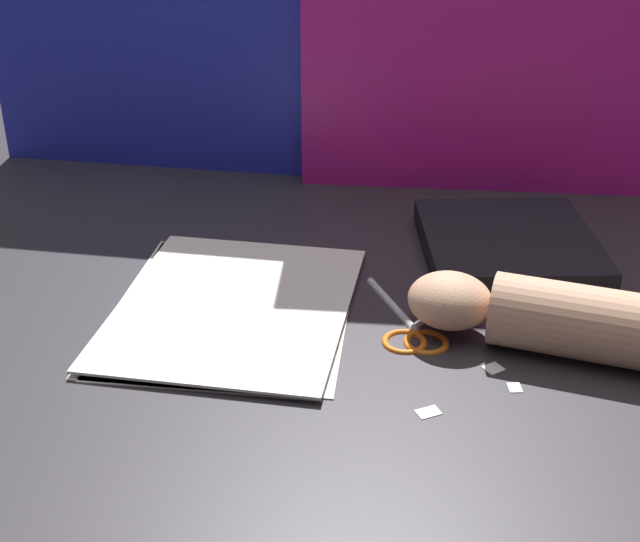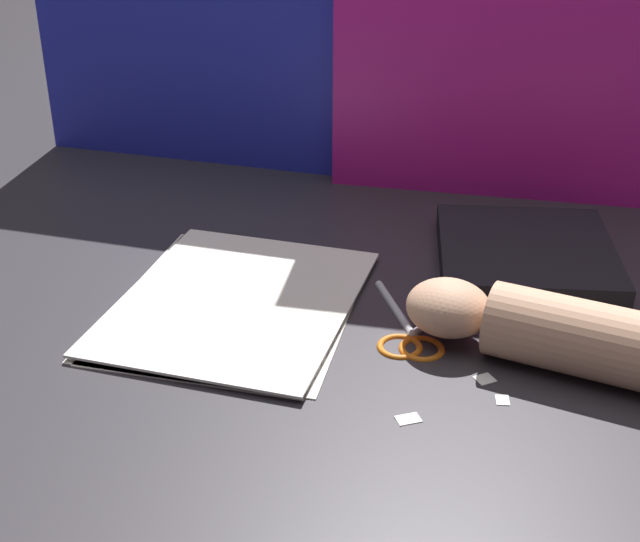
% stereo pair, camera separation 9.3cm
% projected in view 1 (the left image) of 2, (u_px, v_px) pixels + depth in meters
% --- Properties ---
extents(ground_plane, '(6.00, 6.00, 0.00)m').
position_uv_depth(ground_plane, '(321.00, 329.00, 0.94)').
color(ground_plane, '#2D2B30').
extents(backdrop_panel_left, '(0.82, 0.04, 0.43)m').
position_uv_depth(backdrop_panel_left, '(261.00, 28.00, 1.25)').
color(backdrop_panel_left, '#2833D1').
rests_on(backdrop_panel_left, ground_plane).
extents(paper_stack, '(0.28, 0.33, 0.01)m').
position_uv_depth(paper_stack, '(232.00, 307.00, 0.98)').
color(paper_stack, white).
rests_on(paper_stack, ground_plane).
extents(book_closed, '(0.25, 0.26, 0.03)m').
position_uv_depth(book_closed, '(508.00, 245.00, 1.09)').
color(book_closed, black).
rests_on(book_closed, ground_plane).
extents(scissors, '(0.11, 0.17, 0.01)m').
position_uv_depth(scissors, '(414.00, 324.00, 0.94)').
color(scissors, silver).
rests_on(scissors, ground_plane).
extents(hand_forearm, '(0.32, 0.12, 0.07)m').
position_uv_depth(hand_forearm, '(568.00, 320.00, 0.89)').
color(hand_forearm, tan).
rests_on(hand_forearm, ground_plane).
extents(paper_scrap_near, '(0.02, 0.02, 0.00)m').
position_uv_depth(paper_scrap_near, '(515.00, 387.00, 0.85)').
color(paper_scrap_near, white).
rests_on(paper_scrap_near, ground_plane).
extents(paper_scrap_mid, '(0.02, 0.02, 0.00)m').
position_uv_depth(paper_scrap_mid, '(493.00, 368.00, 0.88)').
color(paper_scrap_mid, white).
rests_on(paper_scrap_mid, ground_plane).
extents(paper_scrap_far, '(0.03, 0.02, 0.00)m').
position_uv_depth(paper_scrap_far, '(428.00, 412.00, 0.81)').
color(paper_scrap_far, white).
rests_on(paper_scrap_far, ground_plane).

